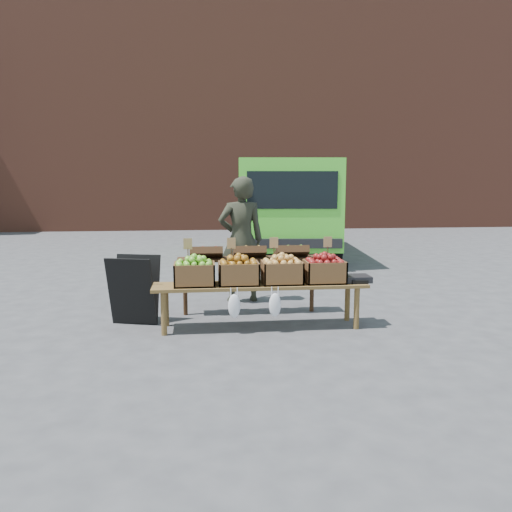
{
  "coord_description": "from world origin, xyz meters",
  "views": [
    {
      "loc": [
        -0.86,
        -6.31,
        1.84
      ],
      "look_at": [
        -0.12,
        0.33,
        0.85
      ],
      "focal_mm": 35.0,
      "sensor_mm": 36.0,
      "label": 1
    }
  ],
  "objects_px": {
    "crate_golden_apples": "(195,274)",
    "chalkboard_sign": "(134,290)",
    "display_bench": "(260,306)",
    "crate_green_apples": "(324,271)",
    "back_table": "(249,277)",
    "delivery_van": "(284,209)",
    "weighing_scale": "(356,278)",
    "crate_red_apples": "(282,272)",
    "vendor": "(241,240)",
    "crate_russet_pears": "(239,273)"
  },
  "relations": [
    {
      "from": "crate_golden_apples",
      "to": "vendor",
      "type": "bearing_deg",
      "value": 64.34
    },
    {
      "from": "delivery_van",
      "to": "back_table",
      "type": "bearing_deg",
      "value": -98.74
    },
    {
      "from": "back_table",
      "to": "weighing_scale",
      "type": "relative_size",
      "value": 6.18
    },
    {
      "from": "display_bench",
      "to": "crate_golden_apples",
      "type": "relative_size",
      "value": 5.4
    },
    {
      "from": "crate_russet_pears",
      "to": "crate_green_apples",
      "type": "distance_m",
      "value": 1.1
    },
    {
      "from": "delivery_van",
      "to": "chalkboard_sign",
      "type": "bearing_deg",
      "value": -110.84
    },
    {
      "from": "display_bench",
      "to": "crate_green_apples",
      "type": "height_order",
      "value": "crate_green_apples"
    },
    {
      "from": "crate_green_apples",
      "to": "weighing_scale",
      "type": "relative_size",
      "value": 1.47
    },
    {
      "from": "chalkboard_sign",
      "to": "weighing_scale",
      "type": "distance_m",
      "value": 2.89
    },
    {
      "from": "delivery_van",
      "to": "weighing_scale",
      "type": "height_order",
      "value": "delivery_van"
    },
    {
      "from": "crate_red_apples",
      "to": "back_table",
      "type": "bearing_deg",
      "value": 115.55
    },
    {
      "from": "weighing_scale",
      "to": "display_bench",
      "type": "bearing_deg",
      "value": 180.0
    },
    {
      "from": "vendor",
      "to": "weighing_scale",
      "type": "height_order",
      "value": "vendor"
    },
    {
      "from": "delivery_van",
      "to": "crate_russet_pears",
      "type": "relative_size",
      "value": 10.41
    },
    {
      "from": "crate_red_apples",
      "to": "vendor",
      "type": "bearing_deg",
      "value": 105.25
    },
    {
      "from": "display_bench",
      "to": "crate_russet_pears",
      "type": "distance_m",
      "value": 0.51
    },
    {
      "from": "back_table",
      "to": "display_bench",
      "type": "height_order",
      "value": "back_table"
    },
    {
      "from": "crate_golden_apples",
      "to": "chalkboard_sign",
      "type": "bearing_deg",
      "value": 156.95
    },
    {
      "from": "vendor",
      "to": "crate_green_apples",
      "type": "height_order",
      "value": "vendor"
    },
    {
      "from": "delivery_van",
      "to": "chalkboard_sign",
      "type": "distance_m",
      "value": 6.73
    },
    {
      "from": "vendor",
      "to": "crate_russet_pears",
      "type": "relative_size",
      "value": 3.86
    },
    {
      "from": "delivery_van",
      "to": "weighing_scale",
      "type": "bearing_deg",
      "value": -85.46
    },
    {
      "from": "crate_russet_pears",
      "to": "crate_green_apples",
      "type": "xyz_separation_m",
      "value": [
        1.1,
        0.0,
        0.0
      ]
    },
    {
      "from": "display_bench",
      "to": "crate_green_apples",
      "type": "xyz_separation_m",
      "value": [
        0.82,
        0.0,
        0.42
      ]
    },
    {
      "from": "chalkboard_sign",
      "to": "back_table",
      "type": "height_order",
      "value": "back_table"
    },
    {
      "from": "back_table",
      "to": "weighing_scale",
      "type": "xyz_separation_m",
      "value": [
        1.32,
        -0.72,
        0.09
      ]
    },
    {
      "from": "delivery_van",
      "to": "crate_russet_pears",
      "type": "distance_m",
      "value": 6.56
    },
    {
      "from": "crate_golden_apples",
      "to": "crate_russet_pears",
      "type": "height_order",
      "value": "same"
    },
    {
      "from": "delivery_van",
      "to": "display_bench",
      "type": "relative_size",
      "value": 1.93
    },
    {
      "from": "crate_golden_apples",
      "to": "crate_green_apples",
      "type": "xyz_separation_m",
      "value": [
        1.65,
        0.0,
        0.0
      ]
    },
    {
      "from": "vendor",
      "to": "crate_golden_apples",
      "type": "relative_size",
      "value": 3.86
    },
    {
      "from": "delivery_van",
      "to": "back_table",
      "type": "xyz_separation_m",
      "value": [
        -1.42,
        -5.62,
        -0.65
      ]
    },
    {
      "from": "crate_russet_pears",
      "to": "back_table",
      "type": "bearing_deg",
      "value": 74.05
    },
    {
      "from": "vendor",
      "to": "crate_red_apples",
      "type": "height_order",
      "value": "vendor"
    },
    {
      "from": "chalkboard_sign",
      "to": "back_table",
      "type": "xyz_separation_m",
      "value": [
        1.54,
        0.38,
        0.06
      ]
    },
    {
      "from": "weighing_scale",
      "to": "crate_red_apples",
      "type": "bearing_deg",
      "value": 180.0
    },
    {
      "from": "delivery_van",
      "to": "crate_red_apples",
      "type": "relative_size",
      "value": 10.41
    },
    {
      "from": "crate_green_apples",
      "to": "crate_golden_apples",
      "type": "bearing_deg",
      "value": 180.0
    },
    {
      "from": "chalkboard_sign",
      "to": "back_table",
      "type": "distance_m",
      "value": 1.59
    },
    {
      "from": "display_bench",
      "to": "crate_golden_apples",
      "type": "xyz_separation_m",
      "value": [
        -0.82,
        0.0,
        0.42
      ]
    },
    {
      "from": "vendor",
      "to": "crate_russet_pears",
      "type": "xyz_separation_m",
      "value": [
        -0.15,
        -1.46,
        -0.25
      ]
    },
    {
      "from": "chalkboard_sign",
      "to": "crate_green_apples",
      "type": "relative_size",
      "value": 1.82
    },
    {
      "from": "display_bench",
      "to": "chalkboard_sign",
      "type": "bearing_deg",
      "value": 168.25
    },
    {
      "from": "crate_green_apples",
      "to": "display_bench",
      "type": "bearing_deg",
      "value": 180.0
    },
    {
      "from": "crate_golden_apples",
      "to": "crate_green_apples",
      "type": "height_order",
      "value": "same"
    },
    {
      "from": "chalkboard_sign",
      "to": "crate_russet_pears",
      "type": "distance_m",
      "value": 1.4
    },
    {
      "from": "crate_golden_apples",
      "to": "weighing_scale",
      "type": "relative_size",
      "value": 1.47
    },
    {
      "from": "delivery_van",
      "to": "crate_green_apples",
      "type": "xyz_separation_m",
      "value": [
        -0.53,
        -6.34,
        -0.46
      ]
    },
    {
      "from": "crate_green_apples",
      "to": "back_table",
      "type": "bearing_deg",
      "value": 141.16
    },
    {
      "from": "back_table",
      "to": "crate_green_apples",
      "type": "bearing_deg",
      "value": -38.84
    }
  ]
}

